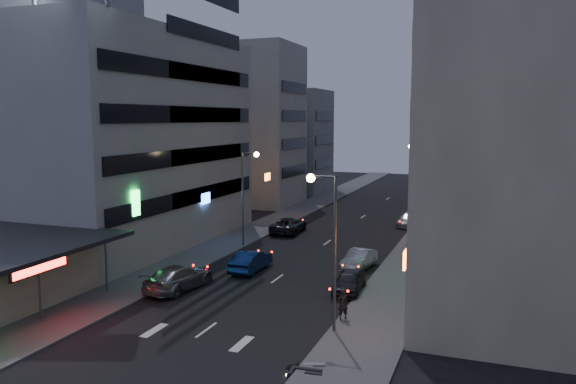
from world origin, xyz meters
The scene contains 26 objects.
ground centered at (0.00, 0.00, 0.00)m, with size 180.00×180.00×0.00m, color black.
sidewalk_left centered at (-8.00, 30.00, 0.06)m, with size 4.00×120.00×0.12m, color #4C4C4F.
sidewalk_right centered at (8.00, 30.00, 0.06)m, with size 4.00×120.00×0.12m, color #4C4C4F.
white_building centered at (-17.00, 20.00, 9.00)m, with size 14.00×24.00×18.00m, color #A4A4A0.
grey_tower centered at (-26.00, 23.00, 17.00)m, with size 10.00×14.00×34.00m, color gray.
shophouse_near centered at (15.00, 10.50, 10.00)m, with size 10.00×11.00×20.00m, color beige.
shophouse_mid centered at (15.50, 22.00, 8.00)m, with size 11.00×12.00×16.00m, color tan.
shophouse_far centered at (15.00, 35.00, 11.00)m, with size 10.00×14.00×22.00m, color beige.
far_left_a centered at (-15.50, 45.00, 10.00)m, with size 11.00×10.00×20.00m, color #A4A4A0.
far_left_b centered at (-16.00, 58.00, 7.50)m, with size 12.00×10.00×15.00m, color gray.
far_right_a centered at (15.50, 50.00, 9.00)m, with size 11.00×12.00×18.00m, color tan.
far_right_b centered at (16.00, 64.00, 12.00)m, with size 12.00×12.00×24.00m, color beige.
street_lamp_right_near centered at (5.90, 6.00, 5.36)m, with size 1.60×0.44×8.02m.
street_lamp_left centered at (-5.90, 22.00, 5.36)m, with size 1.60×0.44×8.02m.
street_lamp_right_far centered at (5.90, 40.00, 5.36)m, with size 1.60×0.44×8.02m.
parked_car_right_near centered at (5.34, 12.83, 0.70)m, with size 1.65×4.10×1.40m, color black.
parked_car_right_mid centered at (4.65, 18.39, 0.70)m, with size 1.48×4.24×1.40m, color #A9ADB2.
parked_car_left centered at (-4.69, 28.80, 0.74)m, with size 2.45×5.32×1.48m, color #25262A.
parked_car_right_far centered at (5.60, 36.26, 0.66)m, with size 1.85×4.55×1.32m, color gray.
road_car_blue centered at (-2.49, 15.16, 0.75)m, with size 1.60×4.58×1.51m, color navy.
road_car_silver centered at (-5.00, 9.52, 0.80)m, with size 2.24×5.50×1.60m, color gray.
person centered at (6.30, 7.71, 0.96)m, with size 0.61×0.40×1.67m, color black.
scooter_silver_a centered at (7.32, -0.57, 0.68)m, with size 1.82×0.61×1.11m, color gray, non-canonical shape.
scooter_blue centered at (7.92, -0.38, 0.70)m, with size 1.91×0.64×1.17m, color navy, non-canonical shape.
scooter_black_b centered at (7.14, 1.41, 0.75)m, with size 2.06×0.69×1.26m, color black, non-canonical shape.
scooter_silver_b centered at (6.98, 2.12, 0.61)m, with size 1.60×0.53×0.98m, color #A7ABAF, non-canonical shape.
Camera 1 is at (13.74, -20.64, 10.91)m, focal length 35.00 mm.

